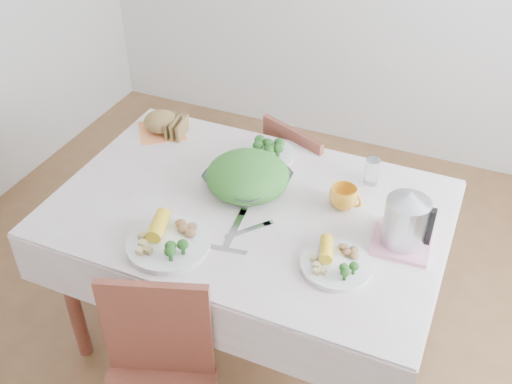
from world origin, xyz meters
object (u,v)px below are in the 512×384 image
at_px(salad_bowl, 248,181).
at_px(yellow_mug, 343,197).
at_px(dinner_plate_right, 336,265).
at_px(electric_kettle, 406,218).
at_px(dining_table, 250,276).
at_px(dinner_plate_left, 169,244).
at_px(chair_far, 313,177).

bearing_deg(salad_bowl, yellow_mug, 6.70).
height_order(dinner_plate_right, electric_kettle, electric_kettle).
height_order(dining_table, dinner_plate_left, dinner_plate_left).
height_order(chair_far, salad_bowl, chair_far).
relative_size(dining_table, yellow_mug, 12.53).
xyz_separation_m(dinner_plate_right, electric_kettle, (0.18, 0.21, 0.11)).
relative_size(chair_far, dinner_plate_left, 2.69).
distance_m(dining_table, electric_kettle, 0.78).
xyz_separation_m(dining_table, electric_kettle, (0.59, 0.02, 0.51)).
distance_m(salad_bowl, electric_kettle, 0.65).
relative_size(chair_far, electric_kettle, 3.76).
bearing_deg(dinner_plate_right, dining_table, 155.13).
relative_size(dinner_plate_right, yellow_mug, 2.23).
bearing_deg(yellow_mug, dinner_plate_left, -137.18).
distance_m(dinner_plate_left, electric_kettle, 0.84).
xyz_separation_m(chair_far, salad_bowl, (-0.10, -0.57, 0.34)).
xyz_separation_m(dining_table, dinner_plate_right, (0.41, -0.19, 0.40)).
relative_size(chair_far, yellow_mug, 7.30).
relative_size(salad_bowl, dinner_plate_right, 1.26).
bearing_deg(chair_far, yellow_mug, 141.04).
xyz_separation_m(yellow_mug, electric_kettle, (0.26, -0.12, 0.08)).
xyz_separation_m(salad_bowl, dinner_plate_right, (0.46, -0.28, -0.03)).
height_order(dining_table, chair_far, chair_far).
bearing_deg(dinner_plate_left, dinner_plate_right, 13.27).
xyz_separation_m(dining_table, chair_far, (0.05, 0.67, 0.09)).
bearing_deg(dining_table, dinner_plate_right, -24.87).
relative_size(dinner_plate_left, yellow_mug, 2.71).
height_order(dinner_plate_left, dinner_plate_right, dinner_plate_left).
distance_m(dining_table, chair_far, 0.67).
relative_size(chair_far, salad_bowl, 2.59).
bearing_deg(electric_kettle, dining_table, -155.22).
distance_m(chair_far, dinner_plate_right, 0.98).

